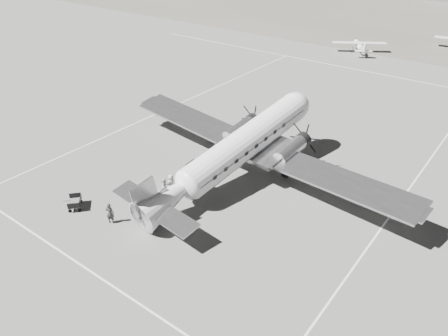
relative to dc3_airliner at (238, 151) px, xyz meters
The scene contains 12 objects.
ground 3.69m from the dc3_airliner, 56.61° to the right, with size 260.00×260.00×0.00m, color slate.
taxi_line_near 16.07m from the dc3_airliner, 85.83° to the right, with size 60.00×0.15×0.01m, color white.
taxi_line_right 13.61m from the dc3_airliner, ahead, with size 0.15×80.00×0.01m, color white.
taxi_line_left 19.01m from the dc3_airliner, 153.89° to the left, with size 0.15×60.00×0.01m, color white.
taxi_line_horizon 38.40m from the dc3_airliner, 88.28° to the left, with size 90.00×0.15×0.01m, color white.
dc3_airliner is the anchor object (origin of this frame).
light_plane_left 48.45m from the dc3_airliner, 99.12° to the left, with size 9.40×7.63×1.95m, color white, non-canonical shape.
baggage_cart_near 8.98m from the dc3_airliner, 116.30° to the right, with size 1.85×1.31×1.05m, color #5C5C5C, non-canonical shape.
baggage_cart_far 14.50m from the dc3_airliner, 125.21° to the right, with size 1.68×1.18×0.95m, color #5C5C5C, non-canonical shape.
ground_crew 12.20m from the dc3_airliner, 110.70° to the right, with size 0.66×0.43×1.82m, color #2A2A2A.
ramp_agent 7.08m from the dc3_airliner, 122.13° to the right, with size 0.80×0.63×1.65m, color silver.
passenger 6.53m from the dc3_airliner, 124.65° to the right, with size 0.83×0.54×1.70m, color #B6B6B4.
Camera 1 is at (18.43, -26.27, 21.16)m, focal length 35.00 mm.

